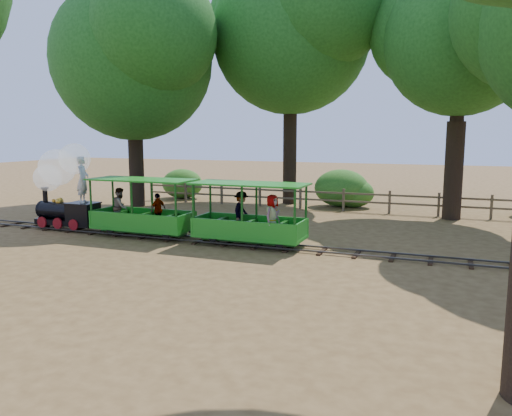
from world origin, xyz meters
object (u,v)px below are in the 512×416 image
(carriage_front, at_px, (140,213))
(carriage_rear, at_px, (251,219))
(fence, at_px, (322,197))
(locomotive, at_px, (63,180))

(carriage_front, relative_size, carriage_rear, 1.00)
(carriage_rear, distance_m, fence, 7.99)
(carriage_rear, bearing_deg, locomotive, 179.62)
(carriage_rear, xyz_separation_m, fence, (0.25, 7.98, -0.25))
(fence, bearing_deg, carriage_rear, -91.81)
(locomotive, height_order, carriage_rear, locomotive)
(locomotive, bearing_deg, carriage_front, -1.83)
(carriage_rear, bearing_deg, fence, 88.19)
(locomotive, xyz_separation_m, fence, (7.52, 7.93, -1.19))
(fence, bearing_deg, locomotive, -133.48)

